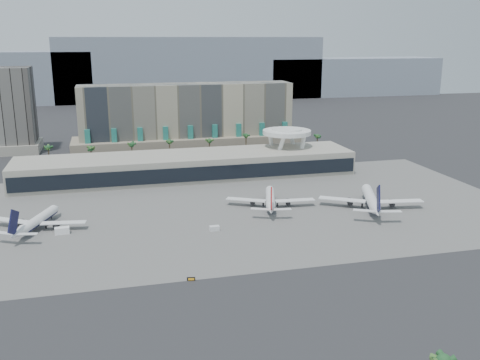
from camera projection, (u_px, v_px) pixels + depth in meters
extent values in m
plane|color=#232326|center=(241.00, 261.00, 170.64)|extent=(900.00, 900.00, 0.00)
cube|color=#5B5B59|center=(209.00, 209.00, 222.15)|extent=(260.00, 130.00, 0.06)
cube|color=gray|center=(191.00, 68.00, 616.11)|extent=(300.00, 60.00, 70.00)
cube|color=gray|center=(350.00, 76.00, 666.74)|extent=(220.00, 60.00, 45.00)
cube|color=tan|center=(187.00, 118.00, 331.53)|extent=(130.00, 22.00, 42.00)
cube|color=tan|center=(188.00, 144.00, 333.78)|extent=(140.00, 30.00, 10.00)
cube|color=#22776B|center=(88.00, 145.00, 309.16)|extent=(3.00, 2.00, 18.00)
cube|color=#22776B|center=(115.00, 144.00, 312.72)|extent=(3.00, 2.00, 18.00)
cube|color=#22776B|center=(141.00, 143.00, 316.27)|extent=(3.00, 2.00, 18.00)
cube|color=#22776B|center=(166.00, 142.00, 319.83)|extent=(3.00, 2.00, 18.00)
cube|color=#22776B|center=(191.00, 140.00, 323.38)|extent=(3.00, 2.00, 18.00)
cube|color=#22776B|center=(215.00, 139.00, 326.94)|extent=(3.00, 2.00, 18.00)
cube|color=#22776B|center=(239.00, 138.00, 330.49)|extent=(3.00, 2.00, 18.00)
cube|color=#22776B|center=(262.00, 137.00, 334.05)|extent=(3.00, 2.00, 18.00)
cube|color=#22776B|center=(285.00, 136.00, 337.60)|extent=(3.00, 2.00, 18.00)
cube|color=black|center=(12.00, 110.00, 328.77)|extent=(26.00, 26.00, 52.00)
cube|color=#B5B09F|center=(16.00, 147.00, 334.70)|extent=(30.00, 30.00, 6.00)
cube|color=#B5B09F|center=(188.00, 166.00, 272.14)|extent=(170.00, 32.00, 12.00)
cube|color=black|center=(193.00, 174.00, 257.09)|extent=(168.00, 0.60, 7.00)
cube|color=black|center=(188.00, 152.00, 270.27)|extent=(170.00, 12.00, 2.50)
cylinder|color=white|center=(294.00, 146.00, 296.98)|extent=(6.98, 6.99, 21.89)
cylinder|color=white|center=(272.00, 147.00, 293.96)|extent=(6.98, 6.99, 21.89)
cylinder|color=white|center=(279.00, 151.00, 282.04)|extent=(6.98, 6.99, 21.89)
cylinder|color=white|center=(302.00, 150.00, 285.05)|extent=(6.98, 6.99, 21.89)
cylinder|color=white|center=(287.00, 132.00, 287.19)|extent=(26.00, 26.00, 2.20)
cylinder|color=white|center=(287.00, 130.00, 286.85)|extent=(16.00, 16.00, 1.20)
cylinder|color=brown|center=(49.00, 159.00, 288.33)|extent=(0.70, 0.70, 12.00)
sphere|color=#215328|center=(48.00, 148.00, 286.86)|extent=(2.80, 2.80, 2.80)
cylinder|color=brown|center=(92.00, 156.00, 293.55)|extent=(0.70, 0.70, 12.00)
sphere|color=#215328|center=(91.00, 146.00, 292.08)|extent=(2.80, 2.80, 2.80)
cylinder|color=brown|center=(132.00, 154.00, 298.76)|extent=(0.70, 0.70, 12.00)
sphere|color=#215328|center=(132.00, 144.00, 297.29)|extent=(2.80, 2.80, 2.80)
cylinder|color=brown|center=(170.00, 152.00, 303.74)|extent=(0.70, 0.70, 12.00)
sphere|color=#215328|center=(169.00, 143.00, 302.27)|extent=(2.80, 2.80, 2.80)
cylinder|color=brown|center=(209.00, 150.00, 309.19)|extent=(0.70, 0.70, 12.00)
sphere|color=#215328|center=(209.00, 141.00, 307.72)|extent=(2.80, 2.80, 2.80)
cylinder|color=brown|center=(246.00, 149.00, 314.40)|extent=(0.70, 0.70, 12.00)
sphere|color=#215328|center=(246.00, 139.00, 312.94)|extent=(2.80, 2.80, 2.80)
cylinder|color=brown|center=(282.00, 147.00, 319.62)|extent=(0.70, 0.70, 12.00)
sphere|color=#215328|center=(282.00, 137.00, 318.15)|extent=(2.80, 2.80, 2.80)
cylinder|color=brown|center=(317.00, 145.00, 325.07)|extent=(0.70, 0.70, 12.00)
sphere|color=#215328|center=(318.00, 136.00, 323.60)|extent=(2.80, 2.80, 2.80)
cylinder|color=white|center=(39.00, 219.00, 200.05)|extent=(12.19, 24.30, 3.61)
cylinder|color=#101136|center=(39.00, 220.00, 200.09)|extent=(11.94, 23.82, 3.54)
cone|color=white|center=(56.00, 208.00, 213.61)|extent=(4.83, 5.09, 3.61)
cone|color=white|center=(17.00, 234.00, 184.69)|extent=(6.28, 8.88, 3.61)
cube|color=white|center=(13.00, 221.00, 200.45)|extent=(15.61, 11.88, 0.32)
cube|color=white|center=(63.00, 223.00, 198.19)|extent=(16.62, 6.10, 0.32)
cylinder|color=black|center=(21.00, 223.00, 200.81)|extent=(3.15, 4.09, 1.99)
cylinder|color=black|center=(57.00, 224.00, 199.17)|extent=(3.15, 4.09, 1.99)
cube|color=#101136|center=(13.00, 222.00, 182.18)|extent=(3.36, 7.82, 9.51)
cube|color=white|center=(4.00, 233.00, 184.17)|extent=(7.29, 5.24, 0.23)
cube|color=white|center=(27.00, 234.00, 183.25)|extent=(7.49, 3.56, 0.23)
cylinder|color=black|center=(51.00, 218.00, 209.92)|extent=(0.45, 0.45, 1.45)
cylinder|color=black|center=(31.00, 226.00, 200.16)|extent=(0.63, 0.63, 1.45)
cylinder|color=black|center=(46.00, 227.00, 199.51)|extent=(0.63, 0.63, 1.45)
cylinder|color=white|center=(270.00, 198.00, 226.36)|extent=(10.79, 25.52, 3.74)
cylinder|color=#101136|center=(270.00, 198.00, 226.40)|extent=(10.58, 25.01, 3.67)
cone|color=white|center=(270.00, 189.00, 240.48)|extent=(4.78, 5.09, 3.74)
cone|color=white|center=(271.00, 210.00, 210.37)|extent=(5.97, 9.13, 3.74)
cube|color=white|center=(246.00, 200.00, 225.99)|extent=(16.58, 11.30, 0.33)
cube|color=white|center=(295.00, 200.00, 225.22)|extent=(17.07, 5.02, 0.33)
cylinder|color=black|center=(253.00, 202.00, 226.58)|extent=(3.03, 4.17, 2.06)
cylinder|color=black|center=(288.00, 202.00, 226.02)|extent=(3.03, 4.17, 2.06)
cube|color=#9D1212|center=(271.00, 199.00, 207.76)|extent=(2.85, 8.28, 9.84)
cube|color=white|center=(260.00, 209.00, 209.50)|extent=(7.66, 4.96, 0.23)
cube|color=white|center=(282.00, 209.00, 209.19)|extent=(7.70, 3.13, 0.23)
cylinder|color=black|center=(270.00, 197.00, 236.64)|extent=(0.47, 0.47, 1.50)
cylinder|color=black|center=(263.00, 205.00, 226.25)|extent=(0.65, 0.65, 1.50)
cylinder|color=black|center=(277.00, 205.00, 226.02)|extent=(0.65, 0.65, 1.50)
cylinder|color=white|center=(371.00, 198.00, 224.58)|extent=(14.25, 29.01, 4.30)
cylinder|color=#101136|center=(371.00, 198.00, 224.62)|extent=(13.96, 28.43, 4.22)
cone|color=white|center=(366.00, 187.00, 240.75)|extent=(5.72, 6.04, 4.30)
cone|color=white|center=(377.00, 211.00, 206.27)|extent=(7.40, 10.57, 4.30)
cube|color=white|center=(342.00, 199.00, 224.94)|extent=(18.66, 14.00, 0.38)
cube|color=white|center=(400.00, 201.00, 222.49)|extent=(19.78, 7.08, 0.38)
cylinder|color=black|center=(350.00, 202.00, 225.40)|extent=(3.72, 4.86, 2.37)
cylinder|color=black|center=(391.00, 203.00, 223.62)|extent=(3.72, 4.86, 2.37)
cube|color=#101136|center=(378.00, 199.00, 203.28)|extent=(3.90, 9.35, 11.33)
cube|color=white|center=(365.00, 211.00, 205.60)|extent=(8.70, 6.17, 0.27)
cube|color=white|center=(390.00, 211.00, 204.60)|extent=(8.91, 4.16, 0.27)
cylinder|color=black|center=(367.00, 197.00, 236.35)|extent=(0.54, 0.54, 1.72)
cylinder|color=black|center=(362.00, 205.00, 224.68)|extent=(0.75, 0.75, 1.72)
cylinder|color=black|center=(379.00, 206.00, 223.97)|extent=(0.75, 0.75, 1.72)
cube|color=white|center=(62.00, 231.00, 194.14)|extent=(5.33, 2.92, 2.51)
cube|color=silver|center=(214.00, 228.00, 197.45)|extent=(3.64, 2.12, 1.85)
cube|color=black|center=(191.00, 279.00, 156.89)|extent=(2.44, 0.77, 1.10)
cube|color=orange|center=(191.00, 279.00, 156.71)|extent=(1.74, 0.38, 0.66)
cylinder|color=black|center=(188.00, 280.00, 156.74)|extent=(0.13, 0.13, 0.66)
cylinder|color=black|center=(194.00, 279.00, 157.16)|extent=(0.13, 0.13, 0.66)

